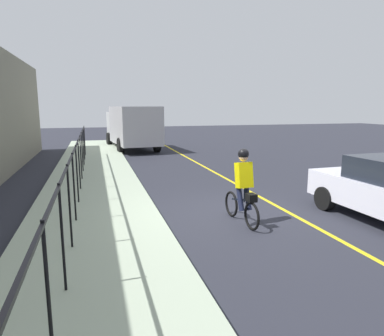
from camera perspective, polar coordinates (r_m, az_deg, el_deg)
The scene contains 6 objects.
ground_plane at distance 9.09m, azimuth 6.21°, elevation -7.74°, with size 80.00×80.00×0.00m, color #282933.
lane_line_centre at distance 9.78m, azimuth 14.98°, elevation -6.71°, with size 36.00×0.12×0.01m, color yellow.
sidewalk at distance 8.45m, azimuth -15.97°, elevation -8.96°, with size 40.00×3.20×0.15m, color #A4B299.
iron_fence at distance 9.13m, azimuth -18.88°, elevation 0.34°, with size 21.11×0.04×1.60m.
cyclist_lead at distance 8.22m, azimuth 8.49°, elevation -3.13°, with size 1.71×0.38×1.83m.
box_truck_background at distance 22.76m, azimuth -9.93°, elevation 6.93°, with size 6.92×3.10×2.78m.
Camera 1 is at (-8.00, 3.30, 2.79)m, focal length 32.12 mm.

